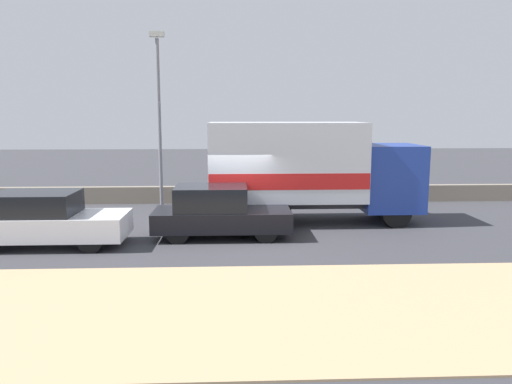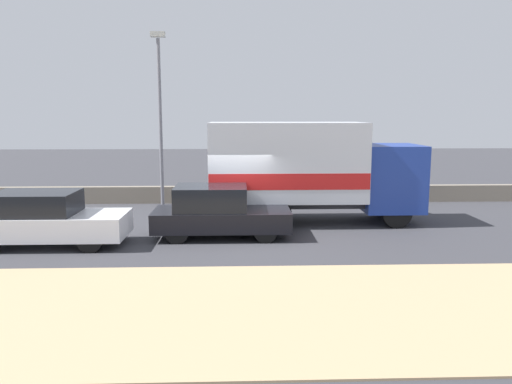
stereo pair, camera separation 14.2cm
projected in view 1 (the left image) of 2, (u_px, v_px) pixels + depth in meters
name	position (u px, v px, depth m)	size (l,w,h in m)	color
ground_plane	(234.00, 237.00, 15.57)	(80.00, 80.00, 0.00)	#38383D
dirt_shoulder_foreground	(234.00, 309.00, 9.74)	(60.00, 5.41, 0.04)	tan
stone_wall_backdrop	(234.00, 194.00, 21.58)	(60.00, 0.35, 0.72)	gray
street_lamp	(159.00, 108.00, 19.71)	(0.56, 0.28, 6.95)	slate
box_truck	(306.00, 169.00, 17.41)	(7.32, 2.56, 3.51)	navy
car_hatchback	(219.00, 212.00, 15.44)	(4.22, 1.81, 1.61)	black
car_sedan_second	(45.00, 220.00, 14.36)	(4.46, 1.82, 1.58)	silver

